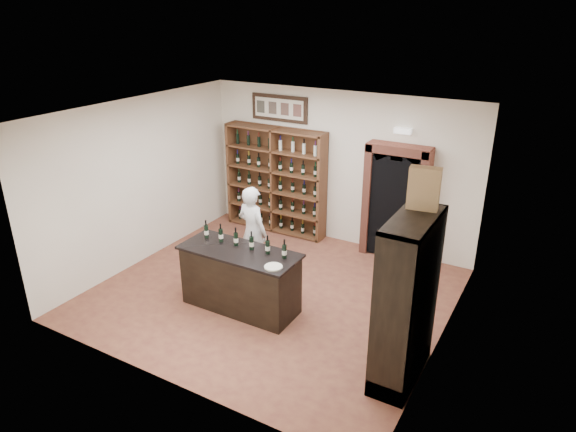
{
  "coord_description": "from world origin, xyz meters",
  "views": [
    {
      "loc": [
        3.91,
        -6.29,
        4.45
      ],
      "look_at": [
        0.14,
        0.3,
        1.31
      ],
      "focal_mm": 32.0,
      "sensor_mm": 36.0,
      "label": 1
    }
  ],
  "objects_px": {
    "wine_shelf": "(276,180)",
    "shopkeeper": "(253,232)",
    "side_cabinet": "(407,326)",
    "wine_crate": "(424,189)",
    "tasting_counter": "(240,280)",
    "counter_bottle_0": "(206,231)"
  },
  "relations": [
    {
      "from": "counter_bottle_0",
      "to": "side_cabinet",
      "type": "distance_m",
      "value": 3.49
    },
    {
      "from": "wine_shelf",
      "to": "tasting_counter",
      "type": "bearing_deg",
      "value": -69.44
    },
    {
      "from": "wine_shelf",
      "to": "side_cabinet",
      "type": "bearing_deg",
      "value": -40.21
    },
    {
      "from": "shopkeeper",
      "to": "wine_crate",
      "type": "distance_m",
      "value": 3.64
    },
    {
      "from": "tasting_counter",
      "to": "counter_bottle_0",
      "type": "xyz_separation_m",
      "value": [
        -0.72,
        0.13,
        0.61
      ]
    },
    {
      "from": "counter_bottle_0",
      "to": "wine_crate",
      "type": "xyz_separation_m",
      "value": [
        3.4,
        -0.11,
        1.35
      ]
    },
    {
      "from": "wine_shelf",
      "to": "tasting_counter",
      "type": "distance_m",
      "value": 3.19
    },
    {
      "from": "wine_shelf",
      "to": "counter_bottle_0",
      "type": "bearing_deg",
      "value": -82.29
    },
    {
      "from": "tasting_counter",
      "to": "counter_bottle_0",
      "type": "bearing_deg",
      "value": 170.05
    },
    {
      "from": "tasting_counter",
      "to": "shopkeeper",
      "type": "relative_size",
      "value": 1.14
    },
    {
      "from": "shopkeeper",
      "to": "tasting_counter",
      "type": "bearing_deg",
      "value": 123.43
    },
    {
      "from": "wine_shelf",
      "to": "counter_bottle_0",
      "type": "height_order",
      "value": "wine_shelf"
    },
    {
      "from": "wine_shelf",
      "to": "shopkeeper",
      "type": "bearing_deg",
      "value": -70.66
    },
    {
      "from": "shopkeeper",
      "to": "wine_crate",
      "type": "xyz_separation_m",
      "value": [
        3.1,
        -0.98,
        1.63
      ]
    },
    {
      "from": "side_cabinet",
      "to": "shopkeeper",
      "type": "distance_m",
      "value": 3.4
    },
    {
      "from": "side_cabinet",
      "to": "counter_bottle_0",
      "type": "bearing_deg",
      "value": 172.95
    },
    {
      "from": "wine_shelf",
      "to": "side_cabinet",
      "type": "distance_m",
      "value": 5.02
    },
    {
      "from": "counter_bottle_0",
      "to": "wine_crate",
      "type": "bearing_deg",
      "value": -1.89
    },
    {
      "from": "wine_crate",
      "to": "counter_bottle_0",
      "type": "bearing_deg",
      "value": 169.82
    },
    {
      "from": "counter_bottle_0",
      "to": "shopkeeper",
      "type": "height_order",
      "value": "shopkeeper"
    },
    {
      "from": "wine_crate",
      "to": "tasting_counter",
      "type": "bearing_deg",
      "value": 172.01
    },
    {
      "from": "side_cabinet",
      "to": "shopkeeper",
      "type": "xyz_separation_m",
      "value": [
        -3.14,
        1.29,
        0.07
      ]
    }
  ]
}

